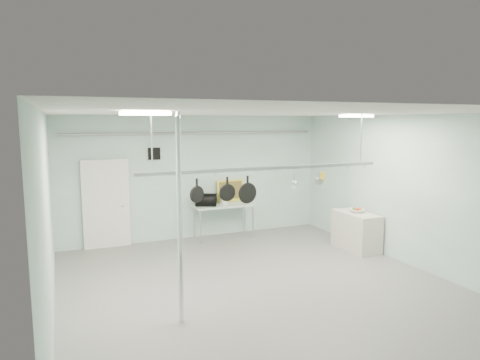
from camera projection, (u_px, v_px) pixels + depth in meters
name	position (u px, v px, depth m)	size (l,w,h in m)	color
floor	(264.00, 291.00, 7.76)	(8.00, 8.00, 0.00)	gray
ceiling	(265.00, 113.00, 7.33)	(7.00, 8.00, 0.02)	silver
back_wall	(197.00, 177.00, 11.18)	(7.00, 0.02, 3.20)	silver
right_wall	(414.00, 192.00, 8.90)	(0.02, 8.00, 3.20)	silver
door	(106.00, 205.00, 10.31)	(1.10, 0.10, 2.20)	silver
wall_vent	(154.00, 154.00, 10.64)	(0.30, 0.04, 0.30)	black
conduit_pipe	(197.00, 133.00, 10.94)	(0.07, 0.07, 6.60)	gray
chrome_pole	(180.00, 220.00, 6.34)	(0.08, 0.08, 3.20)	silver
prep_table	(223.00, 207.00, 11.16)	(1.60, 0.70, 0.91)	#AECCB6
side_cabinet	(356.00, 231.00, 10.20)	(0.60, 1.20, 0.90)	beige
pot_rack	(267.00, 167.00, 7.81)	(4.80, 0.06, 1.00)	#B7B7BC
light_panel_left	(145.00, 113.00, 5.75)	(0.65, 0.30, 0.05)	white
light_panel_right	(356.00, 116.00, 8.81)	(0.65, 0.30, 0.05)	white
microwave	(206.00, 200.00, 10.95)	(0.53, 0.36, 0.29)	black
coffee_canister	(224.00, 200.00, 11.17)	(0.19, 0.19, 0.22)	silver
painting_large	(231.00, 191.00, 11.51)	(0.78, 0.05, 0.58)	gold
painting_small	(245.00, 196.00, 11.69)	(0.30, 0.04, 0.25)	black
fruit_bowl	(357.00, 211.00, 10.16)	(0.34, 0.34, 0.08)	white
skillet_left	(197.00, 190.00, 7.33)	(0.29, 0.06, 0.40)	black
skillet_mid	(227.00, 189.00, 7.55)	(0.31, 0.06, 0.44)	black
skillet_right	(248.00, 190.00, 7.71)	(0.38, 0.06, 0.51)	black
whisk	(294.00, 181.00, 8.07)	(0.15, 0.15, 0.31)	silver
grater	(322.00, 177.00, 8.31)	(0.09, 0.02, 0.23)	gold
saucepan	(319.00, 178.00, 8.28)	(0.13, 0.09, 0.25)	#B5B4BA
fruit_cluster	(357.00, 209.00, 10.16)	(0.24, 0.24, 0.09)	#A40F1A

